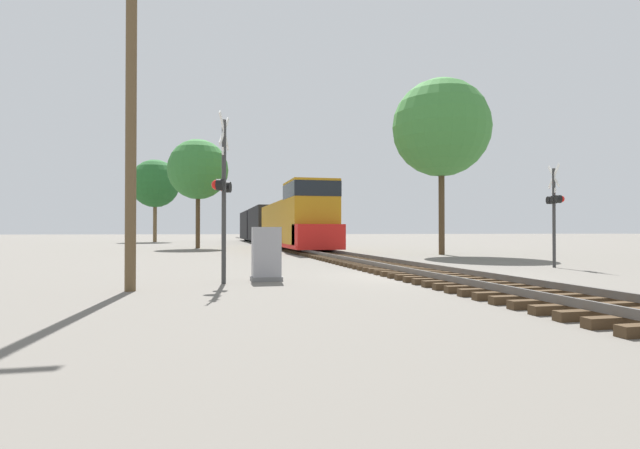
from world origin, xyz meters
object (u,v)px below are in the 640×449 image
at_px(crossing_signal_far, 555,204).
at_px(relay_cabinet, 266,254).
at_px(crossing_signal_near, 223,189).
at_px(utility_pole, 131,86).
at_px(tree_mid_background, 198,170).
at_px(tree_deep_background, 155,184).
at_px(freight_train, 270,225).
at_px(tree_far_right, 441,128).

xyz_separation_m(crossing_signal_far, relay_cabinet, (-11.37, -2.47, -1.67)).
height_order(crossing_signal_far, relay_cabinet, crossing_signal_far).
distance_m(crossing_signal_near, utility_pole, 3.35).
distance_m(crossing_signal_near, tree_mid_background, 28.29).
distance_m(crossing_signal_near, tree_deep_background, 53.21).
bearing_deg(crossing_signal_near, tree_deep_background, -155.45).
relative_size(freight_train, tree_mid_background, 5.31).
height_order(freight_train, utility_pole, utility_pole).
height_order(tree_mid_background, tree_deep_background, tree_deep_background).
bearing_deg(tree_far_right, crossing_signal_near, -134.39).
xyz_separation_m(utility_pole, tree_mid_background, (1.22, 29.20, 1.59)).
distance_m(relay_cabinet, tree_deep_background, 53.04).
relative_size(freight_train, relay_cabinet, 30.95).
xyz_separation_m(freight_train, relay_cabinet, (-4.89, -36.56, -1.30)).
bearing_deg(tree_mid_background, utility_pole, -92.39).
relative_size(relay_cabinet, tree_far_right, 0.15).
bearing_deg(utility_pole, crossing_signal_far, 15.88).
bearing_deg(relay_cabinet, tree_far_right, 47.24).
distance_m(tree_mid_background, tree_deep_background, 25.22).
bearing_deg(crossing_signal_far, tree_deep_background, 34.00).
bearing_deg(tree_far_right, freight_train, 106.68).
xyz_separation_m(crossing_signal_far, tree_deep_background, (-19.07, 49.58, 4.97)).
bearing_deg(freight_train, crossing_signal_near, -99.36).
relative_size(crossing_signal_far, tree_deep_background, 0.38).
bearing_deg(tree_mid_background, tree_deep_background, 102.68).
relative_size(crossing_signal_near, tree_deep_background, 0.43).
height_order(crossing_signal_far, tree_far_right, tree_far_right).
bearing_deg(utility_pole, freight_train, 77.81).
relative_size(crossing_signal_far, tree_mid_background, 0.45).
xyz_separation_m(relay_cabinet, tree_mid_background, (-2.16, 27.47, 5.63)).
xyz_separation_m(tree_mid_background, tree_deep_background, (-5.53, 24.58, 1.01)).
bearing_deg(tree_mid_background, crossing_signal_near, -88.08).
bearing_deg(tree_far_right, utility_pole, -136.31).
xyz_separation_m(utility_pole, tree_deep_background, (-4.31, 53.78, 2.60)).
bearing_deg(crossing_signal_far, tree_far_right, 9.72).
distance_m(crossing_signal_near, tree_far_right, 19.50).
relative_size(crossing_signal_far, tree_far_right, 0.38).
height_order(relay_cabinet, tree_mid_background, tree_mid_background).
bearing_deg(freight_train, utility_pole, -102.19).
bearing_deg(tree_deep_background, tree_mid_background, -77.32).
relative_size(crossing_signal_far, utility_pole, 0.43).
xyz_separation_m(utility_pole, tree_far_right, (15.35, 14.67, 2.71)).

